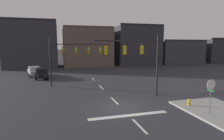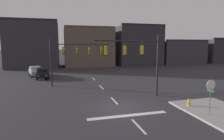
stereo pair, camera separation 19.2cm
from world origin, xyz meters
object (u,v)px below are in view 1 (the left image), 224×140
at_px(signal_mast_near_side, 139,55).
at_px(signal_mast_far_side, 72,54).
at_px(car_lot_nearside, 42,73).
at_px(car_lot_middle, 34,71).
at_px(stop_sign, 211,89).
at_px(fire_hydrant, 189,103).

height_order(signal_mast_near_side, signal_mast_far_side, signal_mast_near_side).
height_order(car_lot_nearside, car_lot_middle, same).
relative_size(signal_mast_near_side, car_lot_nearside, 1.56).
bearing_deg(stop_sign, fire_hydrant, 93.49).
distance_m(signal_mast_near_side, car_lot_nearside, 18.36).
xyz_separation_m(signal_mast_near_side, car_lot_middle, (-11.96, 17.61, -3.54)).
height_order(signal_mast_near_side, car_lot_middle, signal_mast_near_side).
xyz_separation_m(signal_mast_near_side, stop_sign, (3.28, -6.08, -2.25)).
bearing_deg(signal_mast_far_side, car_lot_middle, 122.17).
relative_size(stop_sign, car_lot_middle, 0.60).
bearing_deg(fire_hydrant, signal_mast_far_side, 127.24).
relative_size(signal_mast_far_side, fire_hydrant, 10.46).
height_order(stop_sign, car_lot_middle, stop_sign).
distance_m(car_lot_middle, fire_hydrant, 26.30).
height_order(signal_mast_far_side, car_lot_middle, signal_mast_far_side).
bearing_deg(signal_mast_far_side, fire_hydrant, -52.76).
xyz_separation_m(signal_mast_far_side, fire_hydrant, (9.12, -12.00, -3.93)).
bearing_deg(car_lot_nearside, stop_sign, -56.48).
bearing_deg(signal_mast_far_side, stop_sign, -56.86).
distance_m(signal_mast_far_side, fire_hydrant, 15.58).
distance_m(signal_mast_far_side, stop_sign, 17.05).
bearing_deg(stop_sign, signal_mast_near_side, 118.37).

